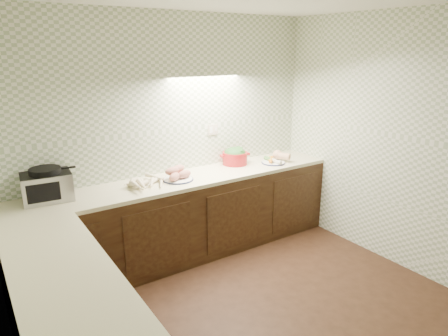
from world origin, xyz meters
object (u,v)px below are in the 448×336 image
veg_plate (275,158)px  toaster_oven (47,185)px  onion_bowl (176,173)px  sweet_potato_plate (177,175)px  parsnip_pile (151,182)px  dutch_oven (235,156)px

veg_plate → toaster_oven: bearing=176.1°
onion_bowl → sweet_potato_plate: bearing=-113.8°
toaster_oven → sweet_potato_plate: toaster_oven is taller
parsnip_pile → dutch_oven: bearing=7.5°
sweet_potato_plate → onion_bowl: sweet_potato_plate is taller
parsnip_pile → dutch_oven: (1.14, 0.15, 0.07)m
sweet_potato_plate → dutch_oven: dutch_oven is taller
dutch_oven → veg_plate: bearing=-9.0°
parsnip_pile → dutch_oven: dutch_oven is taller
sweet_potato_plate → parsnip_pile: bearing=179.6°
toaster_oven → veg_plate: toaster_oven is taller
toaster_oven → onion_bowl: 1.30m
toaster_oven → sweet_potato_plate: size_ratio=1.39×
toaster_oven → parsnip_pile: size_ratio=1.11×
parsnip_pile → veg_plate: bearing=-1.4°
sweet_potato_plate → toaster_oven: bearing=173.7°
parsnip_pile → sweet_potato_plate: size_ratio=1.25×
sweet_potato_plate → veg_plate: bearing=-1.6°
toaster_oven → onion_bowl: bearing=4.7°
parsnip_pile → veg_plate: 1.61m
parsnip_pile → dutch_oven: 1.15m
dutch_oven → veg_plate: (0.46, -0.19, -0.05)m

